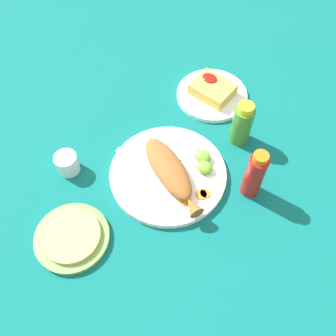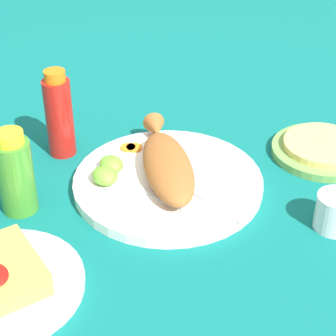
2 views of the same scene
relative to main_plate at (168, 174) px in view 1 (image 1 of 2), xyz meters
The scene contains 17 objects.
ground_plane 0.01m from the main_plate, ahead, with size 4.00×4.00×0.00m, color #0C605B.
main_plate is the anchor object (origin of this frame).
fried_fish 0.03m from the main_plate, 157.10° to the left, with size 0.26×0.15×0.04m.
fork_near 0.08m from the main_plate, 12.03° to the left, with size 0.18×0.05×0.00m.
fork_far 0.08m from the main_plate, 20.56° to the right, with size 0.18×0.07×0.00m.
carrot_slice_near 0.10m from the main_plate, 156.04° to the left, with size 0.03×0.03×0.00m, color orange.
carrot_slice_mid 0.12m from the main_plate, behind, with size 0.03×0.03×0.00m, color orange.
carrot_slice_far 0.11m from the main_plate, behind, with size 0.03×0.03×0.00m, color orange.
lime_wedge_main 0.10m from the main_plate, 136.51° to the right, with size 0.05×0.04×0.02m, color #6BB233.
lime_wedge_side 0.11m from the main_plate, 116.45° to the right, with size 0.05×0.04×0.03m, color #6BB233.
hot_sauce_bottle_red 0.23m from the main_plate, 152.75° to the right, with size 0.05×0.05×0.16m.
hot_sauce_bottle_green 0.25m from the main_plate, 108.97° to the right, with size 0.06×0.06×0.14m.
salt_cup 0.27m from the main_plate, 34.54° to the left, with size 0.06×0.06×0.06m.
side_plate_fries 0.32m from the main_plate, 75.97° to the right, with size 0.22×0.22×0.01m, color white.
fries_pile 0.32m from the main_plate, 75.85° to the right, with size 0.12×0.10×0.04m.
tortilla_plate 0.30m from the main_plate, 77.02° to the left, with size 0.18×0.18×0.01m, color #6B9E4C.
tortilla_stack 0.30m from the main_plate, 77.02° to the left, with size 0.14×0.14×0.01m, color #E0C666.
Camera 1 is at (-0.34, 0.42, 0.86)m, focal length 40.00 mm.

